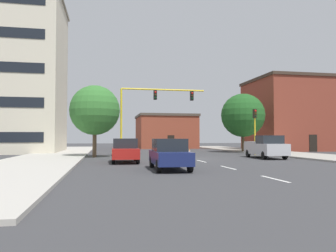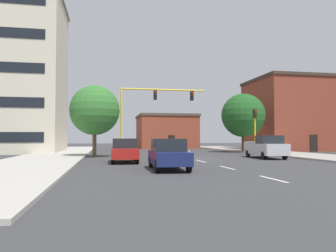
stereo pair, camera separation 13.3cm
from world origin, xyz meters
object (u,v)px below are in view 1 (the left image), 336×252
tree_right_mid (243,115)px  sedan_red_near_left (125,150)px  sedan_navy_mid_left (169,154)px  traffic_cone_roadside_b (189,152)px  traffic_signal_gantry (134,133)px  traffic_cone_roadside_a (151,156)px  tree_left_near (95,110)px  pickup_truck_silver (266,147)px  traffic_light_pole_right (255,121)px

tree_right_mid → sedan_red_near_left: (-15.25, -13.84, -3.66)m
sedan_navy_mid_left → traffic_cone_roadside_b: bearing=70.7°
traffic_signal_gantry → tree_right_mid: 14.81m
traffic_cone_roadside_a → tree_left_near: bearing=141.4°
sedan_navy_mid_left → traffic_cone_roadside_b: sedan_navy_mid_left is taller
pickup_truck_silver → sedan_navy_mid_left: pickup_truck_silver is taller
tree_left_near → pickup_truck_silver: tree_left_near is taller
tree_right_mid → traffic_cone_roadside_b: tree_right_mid is taller
tree_left_near → pickup_truck_silver: bearing=-15.9°
traffic_signal_gantry → traffic_cone_roadside_b: bearing=-21.0°
traffic_signal_gantry → pickup_truck_silver: size_ratio=1.72×
sedan_red_near_left → traffic_cone_roadside_b: bearing=46.8°
sedan_red_near_left → sedan_navy_mid_left: 6.31m
pickup_truck_silver → traffic_signal_gantry: bearing=149.4°
tree_right_mid → pickup_truck_silver: (-2.84, -11.22, -3.58)m
traffic_light_pole_right → tree_right_mid: bearing=77.9°
tree_left_near → sedan_red_near_left: size_ratio=1.46×
tree_right_mid → pickup_truck_silver: tree_right_mid is taller
pickup_truck_silver → traffic_cone_roadside_a: size_ratio=8.58×
traffic_light_pole_right → sedan_navy_mid_left: bearing=-130.6°
pickup_truck_silver → sedan_navy_mid_left: (-10.29, -8.56, -0.09)m
tree_right_mid → sedan_navy_mid_left: (-13.13, -19.78, -3.66)m
traffic_cone_roadside_b → traffic_cone_roadside_a: bearing=-136.9°
tree_right_mid → sedan_navy_mid_left: tree_right_mid is taller
traffic_signal_gantry → pickup_truck_silver: (11.01, -6.52, -1.30)m
traffic_signal_gantry → sedan_navy_mid_left: bearing=-87.3°
pickup_truck_silver → traffic_cone_roadside_a: 10.09m
tree_right_mid → sedan_navy_mid_left: size_ratio=1.59×
traffic_light_pole_right → pickup_truck_silver: bearing=-106.5°
traffic_signal_gantry → sedan_red_near_left: traffic_signal_gantry is taller
traffic_light_pole_right → sedan_red_near_left: size_ratio=1.06×
tree_right_mid → pickup_truck_silver: bearing=-104.2°
pickup_truck_silver → traffic_cone_roadside_a: (-10.06, 0.43, -0.66)m
traffic_light_pole_right → sedan_red_near_left: (-13.98, -7.91, -2.64)m
traffic_signal_gantry → traffic_cone_roadside_a: bearing=-81.1°
sedan_red_near_left → traffic_cone_roadside_a: size_ratio=7.04×
tree_left_near → pickup_truck_silver: (14.79, -4.21, -3.35)m
tree_left_near → sedan_navy_mid_left: (4.50, -12.77, -3.43)m
traffic_signal_gantry → traffic_cone_roadside_a: (0.95, -6.09, -1.96)m
tree_left_near → traffic_light_pole_right: bearing=3.8°
traffic_light_pole_right → sedan_red_near_left: traffic_light_pole_right is taller
tree_left_near → traffic_signal_gantry: bearing=31.6°
tree_right_mid → traffic_signal_gantry: bearing=-161.3°
tree_left_near → sedan_red_near_left: 8.00m
traffic_cone_roadside_b → traffic_signal_gantry: bearing=159.0°
tree_left_near → traffic_cone_roadside_b: size_ratio=8.82×
tree_left_near → traffic_cone_roadside_a: tree_left_near is taller
tree_left_near → tree_right_mid: 18.97m
traffic_signal_gantry → traffic_cone_roadside_a: traffic_signal_gantry is taller
tree_left_near → sedan_red_near_left: tree_left_near is taller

